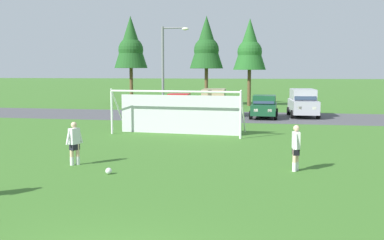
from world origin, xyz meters
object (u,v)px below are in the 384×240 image
(player_defender_far, at_px, (74,143))
(street_lamp, at_px, (166,73))
(soccer_ball, at_px, (109,171))
(parked_car_slot_center_left, at_px, (264,106))
(parked_car_slot_center, at_px, (303,103))
(parked_car_slot_left, at_px, (214,102))
(parked_car_slot_far_left, at_px, (179,104))
(soccer_goal, at_px, (178,111))
(player_striker_near, at_px, (296,148))

(player_defender_far, height_order, street_lamp, street_lamp)
(soccer_ball, xyz_separation_m, parked_car_slot_center_left, (4.73, 19.81, 0.77))
(parked_car_slot_center, bearing_deg, parked_car_slot_left, -169.76)
(soccer_ball, relative_size, parked_car_slot_left, 0.05)
(parked_car_slot_far_left, xyz_separation_m, parked_car_slot_center, (9.90, 0.13, 0.24))
(soccer_goal, xyz_separation_m, parked_car_slot_center_left, (4.53, 9.89, -0.42))
(street_lamp, bearing_deg, parked_car_slot_center_left, 31.30)
(soccer_ball, relative_size, street_lamp, 0.03)
(parked_car_slot_center, bearing_deg, street_lamp, -150.32)
(soccer_ball, bearing_deg, street_lamp, 97.15)
(player_striker_near, bearing_deg, player_defender_far, -176.11)
(parked_car_slot_center_left, bearing_deg, street_lamp, -148.70)
(parked_car_slot_left, relative_size, parked_car_slot_center, 1.00)
(player_striker_near, height_order, street_lamp, street_lamp)
(player_defender_far, distance_m, parked_car_slot_left, 19.01)
(player_defender_far, relative_size, parked_car_slot_center_left, 0.39)
(parked_car_slot_center, bearing_deg, parked_car_slot_far_left, -179.23)
(soccer_ball, distance_m, parked_car_slot_far_left, 21.23)
(parked_car_slot_far_left, distance_m, parked_car_slot_left, 3.25)
(player_striker_near, xyz_separation_m, player_defender_far, (-8.16, -0.55, 0.00))
(soccer_goal, distance_m, parked_car_slot_left, 10.09)
(soccer_ball, xyz_separation_m, parked_car_slot_left, (0.82, 20.00, 1.00))
(player_striker_near, height_order, parked_car_slot_far_left, parked_car_slot_far_left)
(street_lamp, bearing_deg, parked_car_slot_left, 56.75)
(soccer_goal, height_order, parked_car_slot_left, soccer_goal)
(parked_car_slot_far_left, relative_size, parked_car_slot_left, 0.92)
(parked_car_slot_left, distance_m, parked_car_slot_center, 6.97)
(parked_car_slot_far_left, height_order, parked_car_slot_left, parked_car_slot_left)
(parked_car_slot_center, bearing_deg, soccer_ball, -109.87)
(soccer_ball, height_order, player_striker_near, player_striker_near)
(parked_car_slot_left, distance_m, parked_car_slot_center_left, 3.92)
(soccer_goal, relative_size, parked_car_slot_center_left, 1.78)
(soccer_goal, bearing_deg, parked_car_slot_center_left, 65.40)
(parked_car_slot_center_left, bearing_deg, soccer_goal, -114.60)
(soccer_goal, height_order, parked_car_slot_center_left, soccer_goal)
(soccer_goal, bearing_deg, parked_car_slot_center, 56.54)
(player_defender_far, bearing_deg, soccer_ball, -32.94)
(parked_car_slot_far_left, height_order, parked_car_slot_center, parked_car_slot_center)
(parked_car_slot_far_left, xyz_separation_m, parked_car_slot_center_left, (6.96, -1.29, 0.00))
(street_lamp, bearing_deg, soccer_ball, -82.85)
(soccer_goal, height_order, parked_car_slot_far_left, soccer_goal)
(soccer_ball, distance_m, soccer_goal, 10.00)
(soccer_ball, xyz_separation_m, soccer_goal, (0.20, 9.92, 1.18))
(player_striker_near, distance_m, parked_car_slot_center, 19.55)
(soccer_goal, bearing_deg, player_striker_near, -53.16)
(soccer_goal, xyz_separation_m, parked_car_slot_far_left, (-2.43, 11.18, -0.42))
(player_defender_far, bearing_deg, parked_car_slot_center, 64.68)
(player_striker_near, distance_m, parked_car_slot_far_left, 21.18)
(player_defender_far, height_order, parked_car_slot_center, parked_car_slot_center)
(parked_car_slot_center_left, bearing_deg, parked_car_slot_far_left, 169.49)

